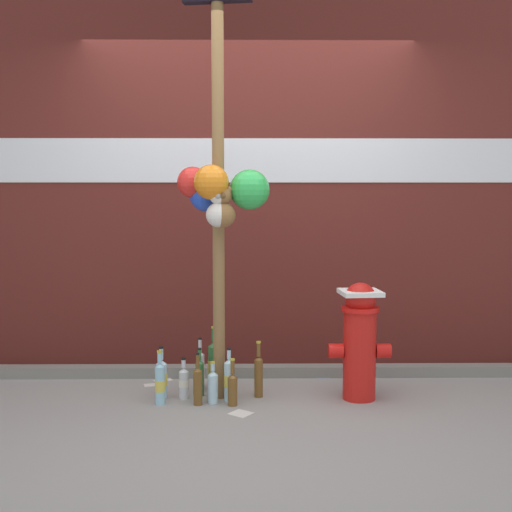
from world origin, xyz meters
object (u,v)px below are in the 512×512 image
bottle_0 (184,382)px  bottle_4 (259,375)px  memorial_post (219,160)px  bottle_6 (162,378)px  bottle_7 (229,379)px  fire_hydrant (360,338)px  bottle_10 (200,376)px  bottle_1 (160,383)px  bottle_3 (200,370)px  bottle_9 (233,388)px  bottle_5 (214,365)px  bottle_2 (213,386)px  bottle_8 (198,385)px

bottle_0 → bottle_4: bottle_4 is taller
memorial_post → bottle_6: bearing=176.1°
bottle_7 → fire_hydrant: bearing=2.6°
bottle_7 → bottle_10: 0.23m
bottle_1 → bottle_10: bottle_1 is taller
bottle_6 → bottle_10: bearing=10.2°
bottle_4 → bottle_3: bearing=161.4°
bottle_3 → bottle_9: bearing=-54.0°
bottle_9 → bottle_5: bearing=110.6°
bottle_2 → bottle_4: (0.30, 0.13, 0.04)m
bottle_5 → bottle_7: (0.11, -0.27, -0.02)m
bottle_1 → fire_hydrant: bearing=4.1°
bottle_2 → bottle_8: bearing=-161.0°
memorial_post → bottle_1: memorial_post is taller
bottle_6 → bottle_5: bearing=30.8°
fire_hydrant → bottle_9: (-0.83, -0.13, -0.29)m
bottle_5 → bottle_9: size_ratio=1.43×
bottle_6 → bottle_8: (0.25, -0.15, -0.00)m
bottle_4 → bottle_6: bottle_4 is taller
bottle_0 → bottle_5: bearing=49.4°
bottle_5 → bottle_8: bearing=-103.7°
fire_hydrant → bottle_10: (-1.06, 0.08, -0.28)m
bottle_1 → bottle_9: (0.47, -0.04, -0.02)m
bottle_3 → fire_hydrant: bearing=-9.8°
bottle_9 → memorial_post: bearing=120.5°
memorial_post → bottle_5: 1.42m
memorial_post → bottle_3: size_ratio=7.81×
bottle_3 → bottle_8: bearing=-89.0°
bottle_5 → bottle_10: bottle_5 is taller
bottle_5 → bottle_10: bearing=-119.2°
bottle_3 → bottle_9: bottle_3 is taller
bottle_1 → bottle_7: 0.45m
bottle_1 → bottle_4: bearing=12.7°
bottle_2 → bottle_6: 0.37m
fire_hydrant → bottle_8: size_ratio=2.28×
memorial_post → bottle_6: size_ratio=8.42×
bottle_0 → bottle_8: bearing=-51.8°
bottle_4 → bottle_7: size_ratio=1.07×
fire_hydrant → bottle_0: bearing=179.2°
memorial_post → bottle_0: 1.48m
fire_hydrant → bottle_7: 0.90m
memorial_post → bottle_8: memorial_post is taller
bottle_2 → bottle_6: size_ratio=0.80×
bottle_4 → bottle_5: size_ratio=0.86×
bottle_3 → bottle_7: bearing=-47.5°
bottle_5 → bottle_9: bottle_5 is taller
bottle_2 → bottle_10: (-0.10, 0.16, 0.02)m
bottle_5 → bottle_2: bearing=-88.2°
bottle_1 → bottle_8: bottle_1 is taller
bottle_0 → bottle_3: (0.10, 0.17, 0.04)m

